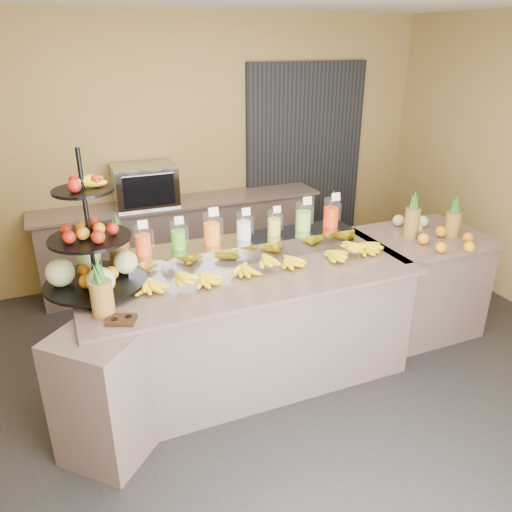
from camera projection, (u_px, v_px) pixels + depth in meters
ground at (264, 397)px, 3.82m from camera, size 6.00×6.00×0.00m
room_envelope at (247, 131)px, 3.81m from camera, size 6.04×5.02×2.82m
buffet_counter at (237, 331)px, 3.81m from camera, size 2.75×1.25×0.93m
right_counter at (417, 283)px, 4.58m from camera, size 1.08×0.88×0.93m
back_ledge at (183, 241)px, 5.54m from camera, size 3.10×0.55×0.93m
pitcher_tray at (244, 248)px, 3.94m from camera, size 1.85×0.30×0.15m
juice_pitcher_orange_a at (143, 242)px, 3.59m from camera, size 0.12×0.12×0.29m
juice_pitcher_green at (178, 237)px, 3.68m from camera, size 0.12×0.12×0.28m
juice_pitcher_orange_b at (212, 231)px, 3.77m from camera, size 0.13×0.14×0.32m
juice_pitcher_milk at (244, 228)px, 3.87m from camera, size 0.12×0.12×0.28m
juice_pitcher_lemon at (274, 224)px, 3.96m from camera, size 0.11×0.11×0.26m
juice_pitcher_lime at (303, 218)px, 4.05m from camera, size 0.13×0.13×0.31m
juice_pitcher_orange_c at (331, 214)px, 4.14m from camera, size 0.13×0.13×0.31m
banana_heap at (268, 261)px, 3.72m from camera, size 1.97×0.18×0.16m
fruit_stand at (100, 255)px, 3.37m from camera, size 0.70×0.70×0.98m
condiment_caddy at (122, 320)px, 3.04m from camera, size 0.21×0.19×0.03m
pineapple_left_a at (102, 295)px, 3.06m from camera, size 0.14×0.14×0.40m
pineapple_left_b at (119, 249)px, 3.67m from camera, size 0.15×0.15×0.45m
right_fruit_pile at (438, 232)px, 4.24m from camera, size 0.50×0.47×0.26m
oven_warmer at (145, 185)px, 5.14m from camera, size 0.63×0.45×0.42m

